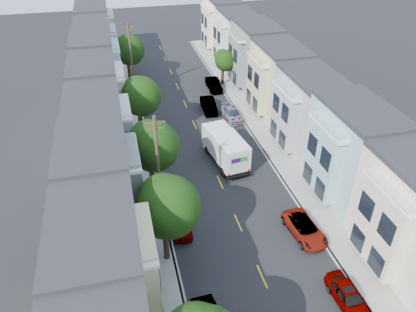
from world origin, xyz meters
TOP-DOWN VIEW (x-y plane):
  - ground at (0.00, 0.00)m, footprint 160.00×160.00m
  - road_slab at (0.00, 15.00)m, footprint 12.00×70.00m
  - curb_left at (-6.05, 15.00)m, footprint 0.30×70.00m
  - curb_right at (6.05, 15.00)m, footprint 0.30×70.00m
  - sidewalk_left at (-7.35, 15.00)m, footprint 2.60×70.00m
  - sidewalk_right at (7.35, 15.00)m, footprint 2.60×70.00m
  - centerline at (0.00, 15.00)m, footprint 0.12×70.00m
  - townhouse_row_left at (-11.15, 15.00)m, footprint 5.00×70.00m
  - townhouse_row_right at (11.15, 15.00)m, footprint 5.00×70.00m
  - tree_b at (-6.30, -2.58)m, footprint 4.70×4.70m
  - tree_c at (-6.30, 5.96)m, footprint 4.66×4.66m
  - tree_d at (-6.30, 16.62)m, footprint 4.44×4.44m
  - tree_e at (-6.30, 33.46)m, footprint 4.39×4.39m
  - tree_far_r at (6.90, 29.11)m, footprint 3.10×3.10m
  - utility_pole_near at (-6.30, 2.00)m, footprint 1.60×0.26m
  - utility_pole_far at (-6.30, 28.00)m, footprint 1.60×0.26m
  - fedex_truck at (1.45, 9.36)m, footprint 2.64×6.87m
  - lead_sedan at (2.61, 21.32)m, footprint 1.84×4.67m
  - parked_left_c at (-4.90, 0.42)m, footprint 1.97×4.35m
  - parked_left_d at (-4.90, 13.19)m, footprint 1.70×4.35m
  - parked_right_a at (4.90, -9.58)m, footprint 1.81×4.43m
  - parked_right_b at (4.90, -2.66)m, footprint 2.63×4.96m
  - parked_right_c at (4.90, 18.55)m, footprint 2.09×4.46m
  - parked_right_d at (4.90, 27.70)m, footprint 1.66×4.56m

SIDE VIEW (x-z plane):
  - ground at x=0.00m, z-range 0.00..0.00m
  - centerline at x=0.00m, z-range -0.01..0.01m
  - townhouse_row_left at x=-11.15m, z-range -4.25..4.25m
  - townhouse_row_right at x=11.15m, z-range -4.25..4.25m
  - road_slab at x=0.00m, z-range 0.00..0.02m
  - curb_left at x=-6.05m, z-range 0.00..0.15m
  - curb_right at x=6.05m, z-range 0.00..0.15m
  - sidewalk_left at x=-7.35m, z-range 0.00..0.15m
  - sidewalk_right at x=7.35m, z-range 0.00..0.15m
  - parked_right_c at x=4.90m, z-range 0.00..1.31m
  - parked_right_b at x=4.90m, z-range 0.00..1.33m
  - parked_left_c at x=-4.90m, z-range 0.00..1.37m
  - parked_right_a at x=4.90m, z-range 0.00..1.42m
  - parked_left_d at x=-4.90m, z-range 0.00..1.43m
  - parked_right_d at x=4.90m, z-range 0.00..1.51m
  - lead_sedan at x=2.61m, z-range 0.00..1.53m
  - fedex_truck at x=1.45m, z-range 0.19..3.49m
  - tree_far_r at x=6.90m, z-range 1.01..6.22m
  - tree_e at x=-6.30m, z-range 1.29..8.29m
  - tree_d at x=-6.30m, z-range 1.43..8.80m
  - tree_c at x=-6.30m, z-range 1.39..8.88m
  - utility_pole_near at x=-6.30m, z-range 0.15..10.15m
  - utility_pole_far at x=-6.30m, z-range 0.15..10.15m
  - tree_b at x=-6.30m, z-range 1.40..8.96m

